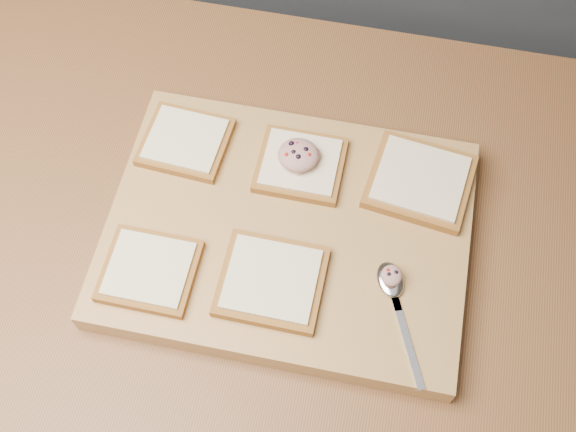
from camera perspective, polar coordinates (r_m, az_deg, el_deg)
name	(u,v)px	position (r m, az deg, el deg)	size (l,w,h in m)	color
ground	(240,399)	(1.81, -3.85, -14.26)	(4.00, 4.00, 0.00)	#515459
island_counter	(225,339)	(1.38, -4.99, -9.70)	(2.00, 0.80, 0.90)	slate
cutting_board	(288,233)	(0.94, 0.00, -1.33)	(0.46, 0.35, 0.04)	tan
bread_far_left	(186,141)	(0.99, -8.10, 5.85)	(0.12, 0.11, 0.02)	olive
bread_far_center	(300,164)	(0.96, 0.99, 4.09)	(0.11, 0.10, 0.02)	olive
bread_far_right	(420,181)	(0.96, 10.38, 2.74)	(0.14, 0.13, 0.02)	olive
bread_near_left	(150,270)	(0.90, -10.89, -4.24)	(0.11, 0.10, 0.02)	olive
bread_near_center	(272,281)	(0.88, -1.31, -5.15)	(0.13, 0.12, 0.02)	olive
tuna_salad_dollop	(298,155)	(0.94, 0.82, 4.86)	(0.05, 0.05, 0.03)	tan
spoon	(393,289)	(0.89, 8.28, -5.70)	(0.08, 0.16, 0.01)	silver
spoon_salad	(392,275)	(0.88, 8.18, -4.66)	(0.03, 0.03, 0.02)	tan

